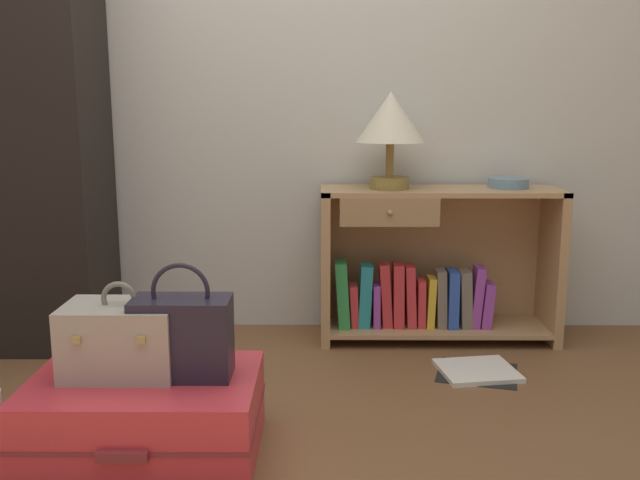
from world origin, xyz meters
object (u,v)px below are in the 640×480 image
(suitcase_large, at_px, (145,416))
(open_book_on_floor, at_px, (477,371))
(bookshelf, at_px, (430,269))
(bowl, at_px, (508,183))
(table_lamp, at_px, (390,122))
(handbag, at_px, (182,336))
(train_case, at_px, (121,339))

(suitcase_large, distance_m, open_book_on_floor, 1.33)
(bookshelf, xyz_separation_m, bowl, (0.34, 0.01, 0.39))
(bookshelf, height_order, suitcase_large, bookshelf)
(bookshelf, xyz_separation_m, table_lamp, (-0.19, -0.02, 0.65))
(table_lamp, distance_m, handbag, 1.40)
(bookshelf, bearing_deg, table_lamp, -173.35)
(bowl, distance_m, train_case, 1.81)
(table_lamp, relative_size, bowl, 2.35)
(bowl, height_order, train_case, bowl)
(bowl, bearing_deg, open_book_on_floor, -114.37)
(handbag, bearing_deg, bowl, 41.29)
(bowl, bearing_deg, handbag, -138.71)
(train_case, xyz_separation_m, handbag, (0.19, -0.02, 0.02))
(bookshelf, relative_size, train_case, 3.13)
(train_case, xyz_separation_m, open_book_on_floor, (1.22, 0.62, -0.35))
(bookshelf, distance_m, bowl, 0.51)
(handbag, bearing_deg, table_lamp, 56.01)
(suitcase_large, xyz_separation_m, handbag, (0.12, 0.02, 0.25))
(handbag, distance_m, open_book_on_floor, 1.26)
(table_lamp, bearing_deg, bookshelf, 6.65)
(table_lamp, xyz_separation_m, suitcase_large, (-0.82, -1.06, -0.85))
(handbag, bearing_deg, suitcase_large, -172.75)
(suitcase_large, relative_size, open_book_on_floor, 1.86)
(suitcase_large, relative_size, handbag, 1.97)
(open_book_on_floor, bearing_deg, table_lamp, 128.33)
(train_case, distance_m, open_book_on_floor, 1.41)
(table_lamp, height_order, bowl, table_lamp)
(table_lamp, distance_m, open_book_on_floor, 1.09)
(bookshelf, distance_m, table_lamp, 0.68)
(open_book_on_floor, bearing_deg, bowl, 65.63)
(train_case, bearing_deg, table_lamp, 49.02)
(handbag, bearing_deg, bookshelf, 50.02)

